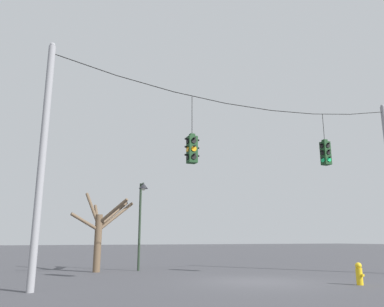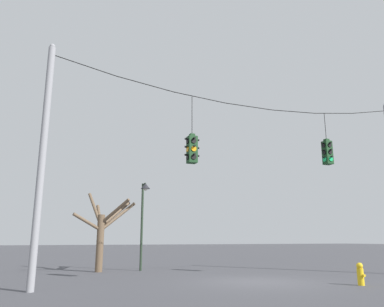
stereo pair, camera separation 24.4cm
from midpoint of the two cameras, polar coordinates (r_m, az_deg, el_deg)
ground_plane at (r=14.79m, az=9.53°, el=-18.74°), size 200.00×200.00×0.00m
utility_pole_left at (r=12.90m, az=-22.37°, el=-0.71°), size 0.23×0.23×8.13m
span_wire at (r=15.89m, az=8.23°, el=7.99°), size 15.55×0.03×0.87m
traffic_light_over_intersection at (r=14.08m, az=-0.50°, el=0.69°), size 0.58×0.58×2.66m
traffic_light_near_right_pole at (r=17.60m, az=19.31°, el=0.10°), size 0.58×0.58×2.35m
street_lamp at (r=19.53m, az=-8.03°, el=-7.69°), size 0.47×0.81×4.40m
bare_tree at (r=19.44m, az=-14.11°, el=-11.10°), size 3.27×3.07×3.98m
fire_hydrant at (r=14.71m, az=23.67°, el=-16.41°), size 0.22×0.30×0.75m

